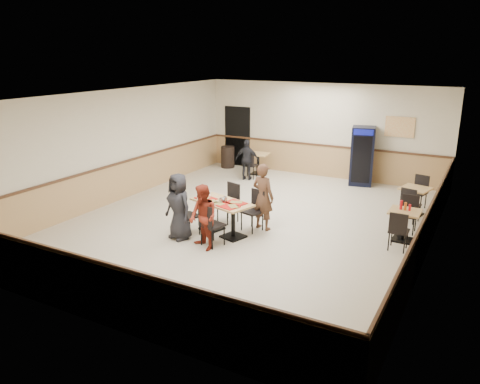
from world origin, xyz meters
The scene contains 20 objects.
ground centered at (0.00, 0.00, 0.00)m, with size 10.00×10.00×0.00m, color beige.
room_shell centered at (1.78, 2.55, 0.58)m, with size 10.00×10.00×10.00m.
main_table centered at (-0.22, -0.95, 0.50)m, with size 1.55×1.07×0.75m.
main_chairs centered at (-0.27, -0.93, 0.48)m, with size 1.66×1.93×0.96m.
diner_woman_left centered at (-0.90, -1.64, 0.74)m, with size 0.72×0.47×1.47m, color black.
diner_woman_right centered at (-0.13, -1.87, 0.68)m, with size 0.67×0.52×1.37m, color maroon.
diner_man_opposite centered at (0.45, -0.25, 0.77)m, with size 0.56×0.37×1.55m, color #523423.
lone_diner centered at (-1.88, 3.40, 0.65)m, with size 0.76×0.32×1.30m, color black.
tabletop_clutter centered at (-0.23, -1.01, 0.78)m, with size 1.27×0.76×0.12m.
side_table_near centered at (3.43, 0.56, 0.45)m, with size 0.64×0.64×0.68m.
side_table_near_chair_south centered at (3.43, 0.01, 0.43)m, with size 0.40×0.40×0.87m, color black, non-canonical shape.
side_table_near_chair_north centered at (3.43, 1.11, 0.43)m, with size 0.40×0.40×0.87m, color black, non-canonical shape.
side_table_far centered at (3.35, 2.43, 0.47)m, with size 0.79×0.79×0.70m.
side_table_far_chair_south centered at (3.35, 1.87, 0.44)m, with size 0.41×0.41×0.89m, color black, non-canonical shape.
side_table_far_chair_north centered at (3.35, 2.99, 0.44)m, with size 0.41×0.41×0.89m, color black, non-canonical shape.
condiment_caddy centered at (3.40, 0.61, 0.77)m, with size 0.23×0.06×0.20m.
back_table centered at (-1.88, 4.20, 0.47)m, with size 0.74×0.74×0.70m.
back_table_chair_lone centered at (-1.88, 3.64, 0.45)m, with size 0.41×0.41×0.89m, color black, non-canonical shape.
pepsi_cooler centered at (1.45, 4.59, 0.89)m, with size 0.80×0.80×1.78m.
trash_bin centered at (-3.25, 4.55, 0.37)m, with size 0.47×0.47×0.75m, color black.
Camera 1 is at (4.84, -9.41, 3.95)m, focal length 35.00 mm.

